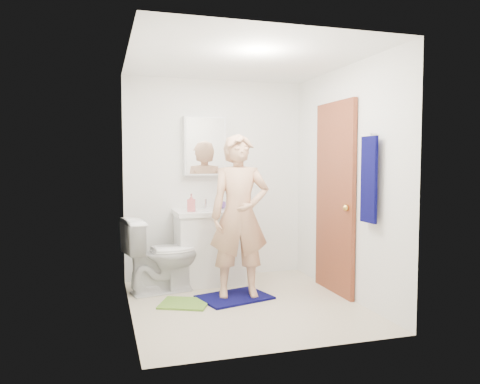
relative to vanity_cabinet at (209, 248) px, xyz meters
name	(u,v)px	position (x,y,z in m)	size (l,w,h in m)	color
floor	(244,305)	(0.15, -0.91, -0.41)	(2.20, 2.40, 0.02)	beige
ceiling	(244,58)	(0.15, -0.91, 2.01)	(2.20, 2.40, 0.02)	white
wall_back	(215,179)	(0.15, 0.30, 0.80)	(2.20, 0.02, 2.40)	white
wall_front	(293,191)	(0.15, -2.12, 0.80)	(2.20, 0.02, 2.40)	white
wall_left	(128,185)	(-0.96, -0.91, 0.80)	(0.02, 2.40, 2.40)	white
wall_right	(346,182)	(1.26, -0.91, 0.80)	(0.02, 2.40, 2.40)	white
vanity_cabinet	(209,248)	(0.00, 0.00, 0.00)	(0.75, 0.55, 0.80)	white
countertop	(209,212)	(0.00, 0.00, 0.43)	(0.79, 0.59, 0.05)	white
sink_basin	(209,211)	(0.00, 0.00, 0.44)	(0.40, 0.40, 0.03)	white
faucet	(206,204)	(0.00, 0.18, 0.51)	(0.03, 0.03, 0.12)	silver
medicine_cabinet	(204,146)	(0.00, 0.22, 1.20)	(0.50, 0.12, 0.70)	white
mirror_panel	(206,146)	(0.00, 0.16, 1.20)	(0.46, 0.01, 0.66)	white
door	(335,198)	(1.22, -0.76, 0.62)	(0.05, 0.80, 2.05)	#984729
door_knob	(346,208)	(1.18, -1.08, 0.55)	(0.07, 0.07, 0.07)	gold
towel	(369,180)	(1.18, -1.48, 0.85)	(0.03, 0.24, 0.80)	#080745
towel_hook	(374,134)	(1.22, -1.48, 1.27)	(0.02, 0.02, 0.06)	silver
toilet	(162,255)	(-0.58, -0.25, 0.01)	(0.45, 0.80, 0.81)	white
bath_mat	(235,297)	(0.11, -0.70, -0.39)	(0.70, 0.50, 0.02)	#080745
green_rug	(185,303)	(-0.42, -0.76, -0.39)	(0.46, 0.39, 0.02)	#679A33
soap_dispenser	(191,203)	(-0.22, -0.08, 0.55)	(0.09, 0.09, 0.20)	#D36265
toothbrush_cup	(221,205)	(0.18, 0.11, 0.49)	(0.11, 0.11, 0.09)	#694293
man	(240,216)	(0.17, -0.69, 0.46)	(0.61, 0.40, 1.67)	tan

